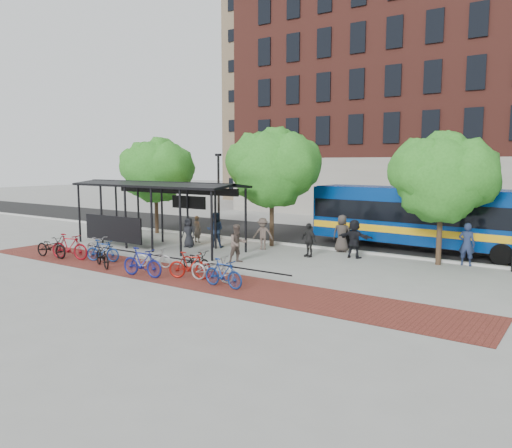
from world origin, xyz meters
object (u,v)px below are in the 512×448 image
Objects in this scene: bike_3 at (103,251)px; bike_9 at (190,265)px; pedestrian_5 at (354,239)px; bike_7 at (142,262)px; pedestrian_1 at (197,229)px; bike_1 at (70,247)px; bike_10 at (212,269)px; tree_c at (444,175)px; bus at (428,215)px; bike_4 at (103,256)px; pedestrian_6 at (342,233)px; tree_a at (157,168)px; bike_2 at (96,247)px; lamp_post_left at (219,194)px; bike_11 at (223,273)px; bike_8 at (196,260)px; pedestrian_3 at (263,234)px; bike_0 at (51,247)px; pedestrian_8 at (238,243)px; bus_shelter at (155,192)px; pedestrian_7 at (467,244)px; tree_b at (274,165)px; pedestrian_0 at (189,233)px; pedestrian_4 at (309,240)px; bike_6 at (154,258)px.

bike_9 is (5.68, -0.24, 0.02)m from bike_3.
bike_9 is at bearing 65.29° from pedestrian_5.
pedestrian_5 reaches higher than bike_7.
bike_9 is at bearing 132.74° from pedestrian_1.
bike_10 is at bearing -102.01° from bike_1.
bike_9 is (-7.45, -8.52, -3.51)m from tree_c.
bike_4 is at bearing -127.33° from bus.
pedestrian_6 reaches higher than bike_1.
tree_c is (18.00, -0.00, -0.19)m from tree_a.
bus is 16.75m from bike_2.
bike_10 is at bearing -35.92° from tree_a.
lamp_post_left is 2.86× the size of bike_11.
bike_7 is at bearing 161.49° from bike_8.
bike_9 is at bearing 82.17° from bike_11.
bike_2 is at bearing -57.10° from bike_1.
bike_8 is 1.01× the size of pedestrian_3.
bike_0 is 1.14× the size of pedestrian_8.
bike_10 reaches higher than bike_4.
bus_shelter is 5.45× the size of pedestrian_7.
lamp_post_left is 8.82m from bike_3.
pedestrian_0 is at bearing -140.08° from tree_b.
pedestrian_7 reaches higher than bike_3.
pedestrian_0 is (0.56, 5.28, 0.29)m from bike_3.
pedestrian_0 is at bearing 52.83° from bike_11.
bike_8 is at bearing -36.66° from tree_a.
tree_a reaches higher than pedestrian_4.
bike_0 is at bearing 93.53° from bike_11.
bike_7 is 1.02× the size of pedestrian_7.
pedestrian_7 is at bearing -77.05° from bike_3.
bike_6 is 2.89m from bike_9.
tree_a is 19.27m from pedestrian_7.
lamp_post_left is at bearing 176.50° from tree_b.
pedestrian_3 is (4.30, 6.98, 0.33)m from bike_3.
bike_8 is at bearing -162.26° from pedestrian_8.
bike_9 is (7.42, 0.31, -0.08)m from bike_1.
tree_a reaches higher than bike_11.
bike_8 is at bearing -96.47° from bike_6.
pedestrian_5 is (1.95, 1.00, 0.11)m from pedestrian_4.
bus is 7.20× the size of bike_8.
tree_a is 3.70× the size of bike_6.
bike_0 is 0.99× the size of bike_1.
bike_4 is at bearing -103.93° from bike_2.
pedestrian_1 is at bearing 31.62° from bike_4.
tree_b reaches higher than bike_4.
pedestrian_1 reaches higher than bike_6.
pedestrian_5 is (3.57, 7.79, 0.40)m from bike_9.
bike_11 is 0.93× the size of pedestrian_6.
tree_c is 16.54m from bike_2.
bike_10 is at bearing -75.44° from pedestrian_4.
tree_c is at bearing -64.97° from bike_0.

